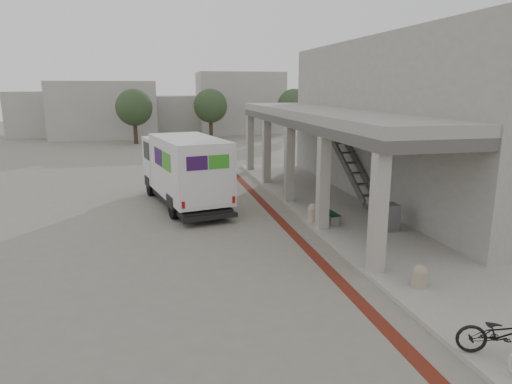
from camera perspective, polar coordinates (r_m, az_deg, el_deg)
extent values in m
plane|color=slate|center=(15.31, 1.47, -5.91)|extent=(120.00, 120.00, 0.00)
cube|color=#5C1E12|center=(17.40, 3.03, -3.57)|extent=(0.35, 40.00, 0.01)
cube|color=gray|center=(16.70, 14.93, -4.53)|extent=(4.40, 28.00, 0.12)
cube|color=gray|center=(21.58, 17.88, 8.50)|extent=(4.30, 17.00, 7.00)
cube|color=#4E4B49|center=(19.94, 8.45, 8.66)|extent=(3.40, 16.90, 0.35)
cube|color=gray|center=(19.91, 8.49, 9.66)|extent=(3.40, 16.90, 0.35)
cube|color=gray|center=(48.28, -18.36, 9.74)|extent=(10.00, 6.00, 5.50)
cube|color=gray|center=(52.18, -10.13, 9.56)|extent=(8.00, 6.00, 4.00)
cube|color=gray|center=(50.97, -2.04, 11.08)|extent=(9.00, 6.00, 6.50)
cube|color=gray|center=(52.15, -24.67, 8.86)|extent=(7.00, 5.00, 4.50)
cylinder|color=#38281C|center=(42.22, -14.84, 7.47)|extent=(0.36, 0.36, 2.40)
sphere|color=#263B22|center=(42.09, -15.00, 10.18)|extent=(3.20, 3.20, 3.20)
cylinder|color=#38281C|center=(44.54, -5.66, 8.10)|extent=(0.36, 0.36, 2.40)
sphere|color=#263B22|center=(44.42, -5.71, 10.67)|extent=(3.20, 3.20, 3.20)
cylinder|color=#38281C|center=(45.29, 4.70, 8.20)|extent=(0.36, 0.36, 2.40)
sphere|color=#263B22|center=(45.16, 4.75, 10.73)|extent=(3.20, 3.20, 3.20)
cube|color=black|center=(19.77, -8.88, -0.60)|extent=(3.19, 6.67, 0.27)
cube|color=silver|center=(18.71, -8.34, 3.09)|extent=(3.12, 5.11, 2.38)
cube|color=silver|center=(21.74, -10.70, 4.01)|extent=(2.51, 2.15, 2.11)
cube|color=silver|center=(22.79, -11.21, 2.41)|extent=(2.08, 0.95, 0.73)
cube|color=black|center=(22.38, -11.22, 5.54)|extent=(2.06, 0.85, 0.96)
cube|color=black|center=(16.73, -5.77, -3.17)|extent=(2.11, 0.65, 0.16)
cube|color=#31104C|center=(18.99, -12.13, 4.34)|extent=(0.28, 1.26, 0.69)
cube|color=#329320|center=(17.66, -11.14, 3.75)|extent=(0.28, 1.26, 0.69)
cube|color=#31104C|center=(16.23, -7.38, 3.58)|extent=(0.77, 0.19, 0.50)
cube|color=#329320|center=(16.48, -4.64, 3.79)|extent=(0.77, 0.19, 0.50)
cylinder|color=black|center=(21.80, -13.04, 0.62)|extent=(0.42, 0.86, 0.82)
cylinder|color=black|center=(22.25, -8.20, 1.07)|extent=(0.42, 0.86, 0.82)
cylinder|color=black|center=(17.80, -10.24, -2.02)|extent=(0.42, 0.86, 0.82)
cylinder|color=black|center=(18.35, -4.42, -1.39)|extent=(0.42, 0.86, 0.82)
cube|color=gray|center=(16.59, 9.83, -3.55)|extent=(0.34, 0.09, 0.34)
cube|color=gray|center=(17.75, 7.94, -2.38)|extent=(0.34, 0.09, 0.34)
cube|color=#103020|center=(17.07, 8.50, -2.38)|extent=(0.20, 1.61, 0.04)
cube|color=#103020|center=(17.12, 8.88, -2.34)|extent=(0.20, 1.61, 0.04)
cube|color=#103020|center=(17.17, 9.26, -2.31)|extent=(0.20, 1.61, 0.04)
cylinder|color=gray|center=(12.19, 19.72, -10.23)|extent=(0.39, 0.39, 0.39)
sphere|color=gray|center=(12.12, 19.79, -9.39)|extent=(0.39, 0.39, 0.39)
cylinder|color=tan|center=(17.08, 7.16, -2.82)|extent=(0.43, 0.43, 0.43)
sphere|color=tan|center=(17.02, 7.18, -2.13)|extent=(0.43, 0.43, 0.43)
cube|color=slate|center=(16.41, 16.50, -3.02)|extent=(0.44, 0.57, 0.93)
imported|color=black|center=(9.85, 28.53, -15.31)|extent=(1.73, 1.17, 0.86)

